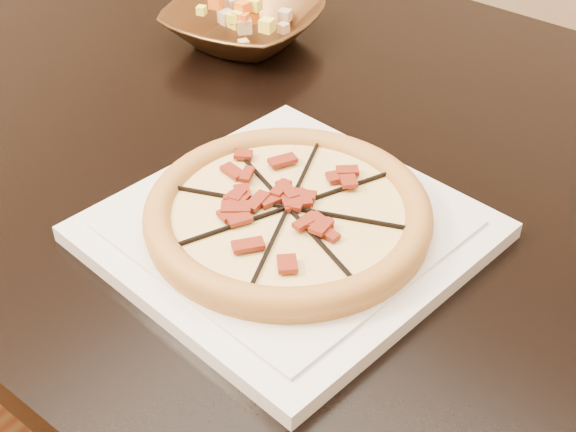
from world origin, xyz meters
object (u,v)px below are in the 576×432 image
(dining_table, at_px, (308,193))
(bronze_bowl, at_px, (243,25))
(plate, at_px, (288,231))
(pizza, at_px, (288,213))

(dining_table, height_order, bronze_bowl, bronze_bowl)
(dining_table, distance_m, plate, 0.23)
(pizza, relative_size, bronze_bowl, 1.35)
(dining_table, xyz_separation_m, pizza, (0.11, -0.18, 0.13))
(plate, xyz_separation_m, pizza, (0.00, 0.00, 0.02))
(dining_table, relative_size, pizza, 5.16)
(bronze_bowl, bearing_deg, plate, -43.41)
(plate, distance_m, bronze_bowl, 0.45)
(dining_table, distance_m, pizza, 0.24)
(dining_table, bearing_deg, pizza, -58.92)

